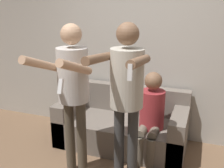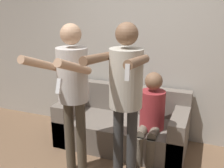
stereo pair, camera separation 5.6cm
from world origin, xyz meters
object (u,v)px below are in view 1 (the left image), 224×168
Objects in this scene: couch at (123,126)px; person_standing_left at (72,84)px; person_seated at (151,112)px; person_standing_right at (126,88)px.

couch is 1.01× the size of person_standing_left.
person_seated is at bearing -22.02° from couch.
person_seated is (0.73, 0.67, -0.49)m from person_standing_left.
couch is 1.24m from person_standing_right.
person_standing_right is 0.85m from person_seated.
person_seated reaches higher than couch.
person_standing_right reaches higher than person_seated.
person_standing_right reaches higher than couch.
person_standing_right is 1.57× the size of person_seated.
person_standing_right reaches higher than person_standing_left.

